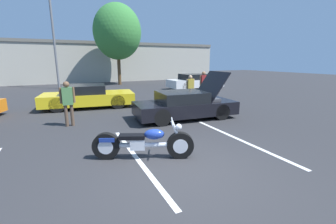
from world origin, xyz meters
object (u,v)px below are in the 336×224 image
object	(u,v)px
tree_background	(117,32)
spectator_by_show_car	(203,83)
spectator_near_motorcycle	(68,100)
light_pole	(54,29)
parked_car_mid_row	(88,96)
spectator_far_lot	(190,87)
motorcycle	(143,143)
parked_car_right_row	(195,82)
show_car_hood_open	(185,105)

from	to	relation	value
tree_background	spectator_by_show_car	size ratio (longest dim) A/B	4.39
tree_background	spectator_near_motorcycle	bearing A→B (deg)	-110.28
light_pole	spectator_near_motorcycle	bearing A→B (deg)	-88.28
parked_car_mid_row	spectator_far_lot	bearing A→B (deg)	-6.93
light_pole	motorcycle	bearing A→B (deg)	-83.29
light_pole	parked_car_mid_row	bearing A→B (deg)	-81.58
parked_car_right_row	spectator_by_show_car	distance (m)	5.42
parked_car_right_row	spectator_near_motorcycle	bearing A→B (deg)	-143.74
light_pole	spectator_far_lot	size ratio (longest dim) A/B	5.65
show_car_hood_open	parked_car_mid_row	world-z (taller)	show_car_hood_open
spectator_near_motorcycle	parked_car_mid_row	bearing A→B (deg)	73.28
motorcycle	spectator_by_show_car	bearing A→B (deg)	70.37
tree_background	motorcycle	distance (m)	18.54
parked_car_mid_row	tree_background	bearing A→B (deg)	75.87
parked_car_right_row	spectator_near_motorcycle	world-z (taller)	spectator_near_motorcycle
spectator_near_motorcycle	spectator_by_show_car	distance (m)	8.15
light_pole	tree_background	world-z (taller)	light_pole
show_car_hood_open	spectator_by_show_car	world-z (taller)	show_car_hood_open
motorcycle	parked_car_right_row	world-z (taller)	parked_car_right_row
tree_background	light_pole	bearing A→B (deg)	-168.95
spectator_by_show_car	motorcycle	bearing A→B (deg)	-133.03
light_pole	show_car_hood_open	world-z (taller)	light_pole
spectator_far_lot	spectator_near_motorcycle	bearing A→B (deg)	-162.62
light_pole	tree_background	xyz separation A→B (m)	(5.46, 1.07, 0.15)
spectator_by_show_car	parked_car_mid_row	bearing A→B (deg)	174.51
show_car_hood_open	parked_car_right_row	distance (m)	10.03
parked_car_right_row	parked_car_mid_row	distance (m)	10.01
tree_background	parked_car_mid_row	distance (m)	12.03
parked_car_right_row	spectator_by_show_car	xyz separation A→B (m)	(-2.40, -4.84, 0.43)
light_pole	spectator_near_motorcycle	size ratio (longest dim) A/B	5.40
tree_background	spectator_by_show_car	xyz separation A→B (m)	(2.61, -11.05, -4.00)
show_car_hood_open	parked_car_mid_row	bearing A→B (deg)	134.57
light_pole	motorcycle	size ratio (longest dim) A/B	3.81
tree_background	show_car_hood_open	bearing A→B (deg)	-92.33
show_car_hood_open	spectator_near_motorcycle	world-z (taller)	show_car_hood_open
show_car_hood_open	motorcycle	bearing A→B (deg)	-129.13
show_car_hood_open	spectator_far_lot	xyz separation A→B (m)	(1.86, 2.77, 0.38)
parked_car_right_row	spectator_far_lot	world-z (taller)	spectator_far_lot
light_pole	motorcycle	xyz separation A→B (m)	(1.95, -16.54, -4.49)
motorcycle	tree_background	bearing A→B (deg)	102.11
tree_background	parked_car_mid_row	xyz separation A→B (m)	(-4.08, -10.40, -4.47)
motorcycle	spectator_far_lot	size ratio (longest dim) A/B	1.48
spectator_far_lot	spectator_by_show_car	bearing A→B (deg)	27.76
motorcycle	show_car_hood_open	size ratio (longest dim) A/B	0.55
light_pole	tree_background	distance (m)	5.56
show_car_hood_open	tree_background	bearing A→B (deg)	92.01
spectator_by_show_car	spectator_far_lot	size ratio (longest dim) A/B	1.09
light_pole	parked_car_right_row	distance (m)	12.42
spectator_near_motorcycle	spectator_far_lot	distance (m)	6.65
motorcycle	spectator_by_show_car	xyz separation A→B (m)	(6.12, 6.56, 0.64)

